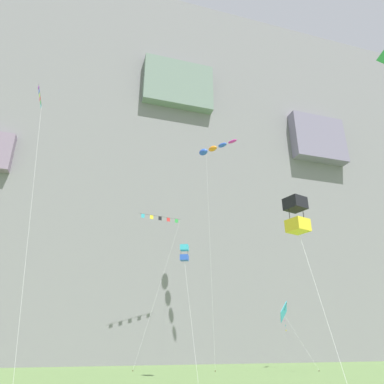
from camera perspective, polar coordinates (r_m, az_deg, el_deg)
cliff_face at (r=73.22m, az=-5.36°, el=2.33°), size 180.00×31.67×68.15m
kite_box_mid_center at (r=17.26m, az=16.53°, el=-3.58°), size 1.24×3.63×9.11m
kite_banner_far_left at (r=46.25m, az=-5.25°, el=-5.27°), size 5.84×3.23×18.04m
kite_diamond_mid_left at (r=46.21m, az=14.65°, el=-18.34°), size 1.98×5.66×7.43m
kite_windsock_high_right at (r=49.00m, az=3.24°, el=6.93°), size 4.08×5.32×27.76m
kite_banner_high_center at (r=31.55m, az=-23.72°, el=9.64°), size 2.77×7.26×22.38m
kite_box_far_right at (r=31.79m, az=-1.23°, el=-9.84°), size 0.93×5.83×10.79m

